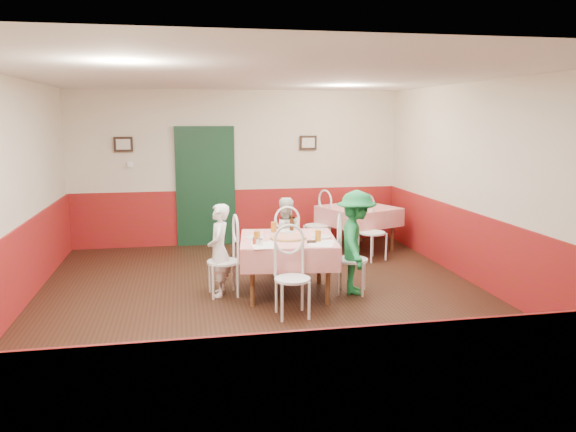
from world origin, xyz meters
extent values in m
plane|color=black|center=(0.00, 0.00, 0.00)|extent=(7.00, 7.00, 0.00)
plane|color=white|center=(0.00, 0.00, 2.80)|extent=(7.00, 7.00, 0.00)
cube|color=beige|center=(0.00, 3.50, 1.40)|extent=(6.00, 0.10, 2.80)
cube|color=beige|center=(0.00, -3.50, 1.40)|extent=(6.00, 0.10, 2.80)
cube|color=beige|center=(-3.00, 0.00, 1.40)|extent=(0.10, 7.00, 2.80)
cube|color=beige|center=(3.00, 0.00, 1.40)|extent=(0.10, 7.00, 2.80)
cube|color=maroon|center=(0.00, 3.48, 0.50)|extent=(6.00, 0.03, 1.00)
cube|color=maroon|center=(0.00, -3.48, 0.50)|extent=(6.00, 0.03, 1.00)
cube|color=maroon|center=(-2.98, 0.00, 0.50)|extent=(0.03, 7.00, 1.00)
cube|color=maroon|center=(2.98, 0.00, 0.50)|extent=(0.03, 7.00, 1.00)
cube|color=black|center=(-0.60, 3.45, 1.05)|extent=(0.96, 0.06, 2.10)
cube|color=black|center=(-2.00, 3.45, 1.85)|extent=(0.32, 0.03, 0.26)
cube|color=black|center=(1.30, 3.45, 1.85)|extent=(0.32, 0.03, 0.26)
cube|color=white|center=(-1.90, 3.45, 1.50)|extent=(0.10, 0.03, 0.10)
cube|color=red|center=(0.32, 0.30, 0.38)|extent=(1.36, 1.36, 0.77)
cube|color=red|center=(2.02, 2.58, 0.38)|extent=(1.47, 1.47, 0.77)
cylinder|color=#B74723|center=(0.31, 0.25, 0.78)|extent=(0.51, 0.51, 0.03)
cylinder|color=white|center=(-0.11, 0.38, 0.77)|extent=(0.28, 0.28, 0.01)
cylinder|color=white|center=(0.76, 0.24, 0.77)|extent=(0.28, 0.28, 0.01)
cylinder|color=white|center=(0.38, 0.72, 0.77)|extent=(0.28, 0.28, 0.01)
cylinder|color=#BF7219|center=(-0.12, 0.09, 0.83)|extent=(0.09, 0.09, 0.15)
cylinder|color=#BF7219|center=(0.66, 0.03, 0.83)|extent=(0.09, 0.09, 0.14)
cylinder|color=#BF7219|center=(0.20, 0.70, 0.83)|extent=(0.09, 0.09, 0.14)
cylinder|color=#381C0A|center=(0.45, 0.71, 0.86)|extent=(0.06, 0.06, 0.21)
cylinder|color=silver|center=(-0.12, -0.04, 0.81)|extent=(0.04, 0.04, 0.09)
cylinder|color=silver|center=(-0.08, -0.09, 0.81)|extent=(0.04, 0.04, 0.09)
cylinder|color=#B23319|center=(-0.16, 0.00, 0.81)|extent=(0.04, 0.04, 0.09)
cube|color=white|center=(-0.05, -0.08, 0.76)|extent=(0.31, 0.40, 0.00)
cube|color=white|center=(0.67, -0.10, 0.76)|extent=(0.42, 0.48, 0.00)
cube|color=black|center=(0.56, -0.02, 0.77)|extent=(0.12, 0.10, 0.02)
imported|color=gray|center=(-0.57, 0.41, 0.61)|extent=(0.36, 0.49, 1.22)
imported|color=gray|center=(0.44, 1.19, 0.58)|extent=(0.60, 0.49, 1.17)
imported|color=gray|center=(1.21, 0.19, 0.69)|extent=(0.73, 0.99, 1.38)
camera|label=1|loc=(-1.02, -6.74, 2.31)|focal=35.00mm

